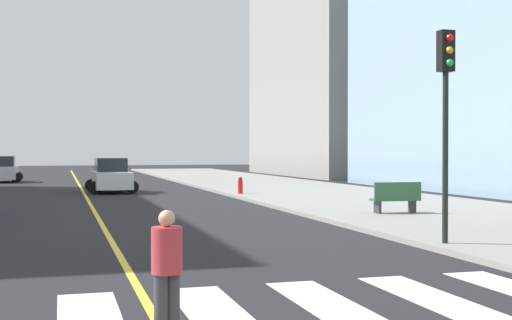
% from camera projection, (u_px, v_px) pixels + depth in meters
% --- Properties ---
extents(sidewalk_kerb_east, '(10.00, 120.00, 0.15)m').
position_uv_depth(sidewalk_kerb_east, '(396.00, 206.00, 28.47)').
color(sidewalk_kerb_east, gray).
rests_on(sidewalk_kerb_east, ground).
extents(crosswalk_paint, '(13.50, 4.00, 0.01)m').
position_uv_depth(crosswalk_paint, '(156.00, 318.00, 9.72)').
color(crosswalk_paint, silver).
rests_on(crosswalk_paint, ground).
extents(lane_divider_paint, '(0.16, 80.00, 0.01)m').
position_uv_depth(lane_divider_paint, '(81.00, 188.00, 44.31)').
color(lane_divider_paint, yellow).
rests_on(lane_divider_paint, ground).
extents(parking_garage_concrete, '(18.00, 24.00, 20.31)m').
position_uv_depth(parking_garage_concrete, '(367.00, 74.00, 68.84)').
color(parking_garage_concrete, gray).
rests_on(parking_garage_concrete, ground).
extents(car_silver_nearest, '(2.80, 4.47, 1.99)m').
position_uv_depth(car_silver_nearest, '(3.00, 170.00, 52.09)').
color(car_silver_nearest, '#B7B7BC').
rests_on(car_silver_nearest, ground).
extents(car_white_third, '(2.86, 4.49, 1.98)m').
position_uv_depth(car_white_third, '(111.00, 176.00, 39.24)').
color(car_white_third, silver).
rests_on(car_white_third, ground).
extents(traffic_light_near_corner, '(0.36, 0.41, 5.17)m').
position_uv_depth(traffic_light_near_corner, '(446.00, 95.00, 16.53)').
color(traffic_light_near_corner, black).
rests_on(traffic_light_near_corner, sidewalk_kerb_east).
extents(park_bench, '(1.83, 0.66, 1.12)m').
position_uv_depth(park_bench, '(396.00, 198.00, 24.61)').
color(park_bench, '#33603D').
rests_on(park_bench, sidewalk_kerb_east).
extents(pedestrian_crossing, '(0.40, 0.40, 1.63)m').
position_uv_depth(pedestrian_crossing, '(167.00, 266.00, 8.82)').
color(pedestrian_crossing, '#38383D').
rests_on(pedestrian_crossing, ground).
extents(fire_hydrant, '(0.26, 0.26, 0.89)m').
position_uv_depth(fire_hydrant, '(240.00, 185.00, 35.80)').
color(fire_hydrant, red).
rests_on(fire_hydrant, sidewalk_kerb_east).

